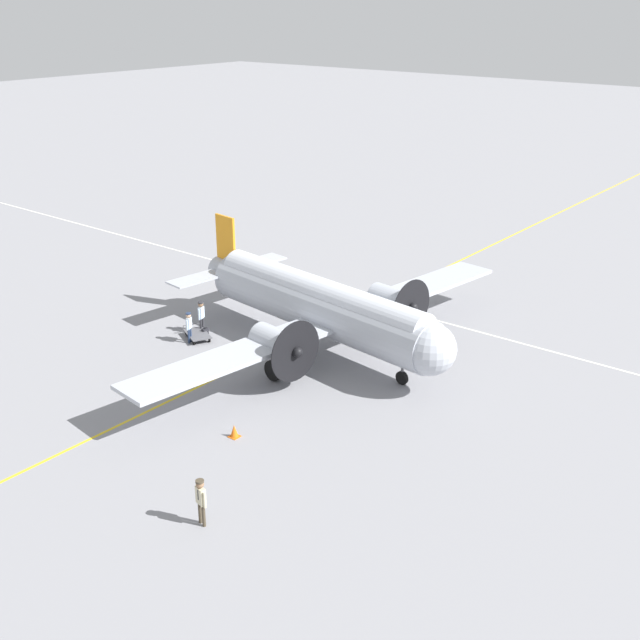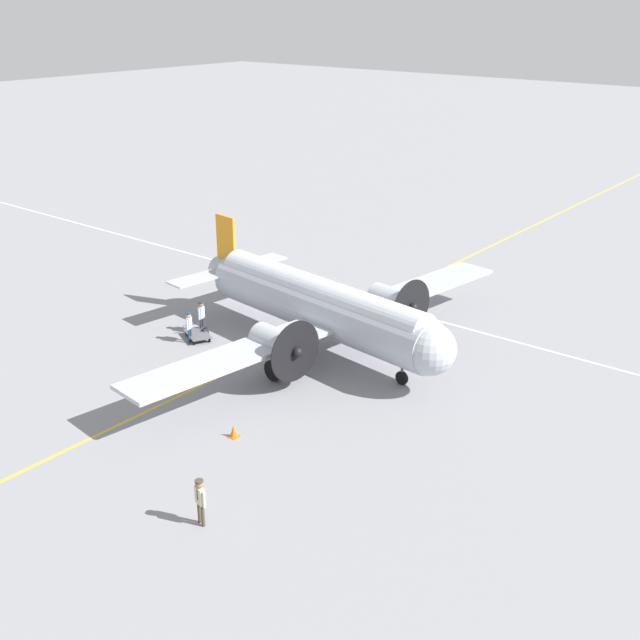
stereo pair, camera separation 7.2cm
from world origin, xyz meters
name	(u,v)px [view 1 (the left image)]	position (x,y,z in m)	size (l,w,h in m)	color
ground_plane	(320,349)	(0.00, 0.00, 0.00)	(300.00, 300.00, 0.00)	gray
apron_line_eastwest	(294,341)	(0.00, -1.90, 0.00)	(120.00, 0.16, 0.01)	gold
apron_line_northsouth	(397,310)	(-7.67, 0.00, 0.00)	(0.16, 120.00, 0.01)	silver
airliner_main	(326,308)	(0.06, 0.45, 2.59)	(25.43, 17.83, 6.00)	#ADB2BC
crew_foreground	(201,497)	(14.96, 6.40, 1.19)	(0.38, 0.63, 1.89)	#473D2D
passenger_boarding	(189,324)	(3.76, -6.31, 1.11)	(0.56, 0.39, 1.76)	navy
ramp_agent	(201,313)	(2.36, -6.79, 1.19)	(0.61, 0.40, 1.89)	#2D2D33
suitcase_near_door	(205,332)	(2.58, -6.31, 0.23)	(0.39, 0.20, 0.50)	#232328
baggage_cart	(197,334)	(3.14, -6.36, 0.28)	(1.84, 2.22, 0.56)	#56565B
traffic_cone	(234,431)	(9.69, 2.91, 0.27)	(0.44, 0.44, 0.58)	orange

